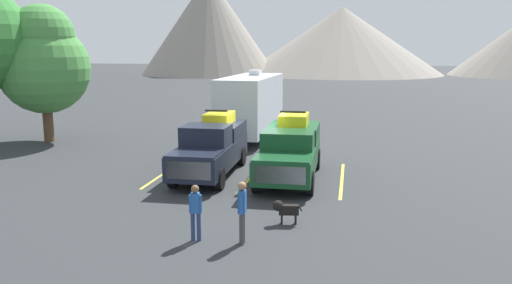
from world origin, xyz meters
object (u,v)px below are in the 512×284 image
(person_a, at_px, (195,209))
(person_b, at_px, (242,208))
(pickup_truck_a, at_px, (212,146))
(pickup_truck_b, at_px, (290,149))
(dog, at_px, (284,208))
(camper_trailer_a, at_px, (251,104))

(person_a, relative_size, person_b, 0.92)
(person_a, bearing_deg, person_b, 1.71)
(pickup_truck_a, relative_size, person_b, 3.48)
(pickup_truck_a, height_order, pickup_truck_b, pickup_truck_b)
(pickup_truck_a, distance_m, person_a, 7.38)
(person_b, distance_m, dog, 2.00)
(pickup_truck_b, bearing_deg, pickup_truck_a, 179.30)
(pickup_truck_a, bearing_deg, person_a, -77.98)
(camper_trailer_a, xyz_separation_m, person_a, (1.48, -15.25, -1.11))
(person_b, height_order, dog, person_b)
(camper_trailer_a, height_order, person_b, camper_trailer_a)
(pickup_truck_b, distance_m, dog, 5.47)
(person_b, relative_size, dog, 1.93)
(pickup_truck_a, xyz_separation_m, person_a, (1.54, -7.21, -0.26))
(pickup_truck_b, bearing_deg, dog, -85.08)
(dog, bearing_deg, camper_trailer_a, 105.06)
(pickup_truck_a, xyz_separation_m, person_b, (2.80, -7.18, -0.18))
(pickup_truck_b, bearing_deg, camper_trailer_a, 111.39)
(pickup_truck_a, bearing_deg, pickup_truck_b, -0.70)
(pickup_truck_a, height_order, person_b, pickup_truck_a)
(pickup_truck_b, height_order, dog, pickup_truck_b)
(pickup_truck_a, height_order, dog, pickup_truck_a)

